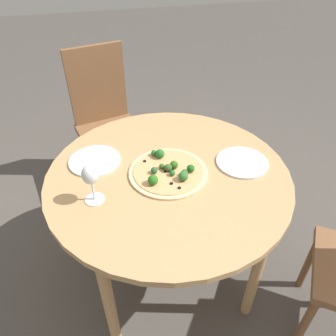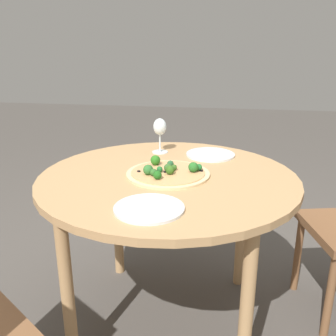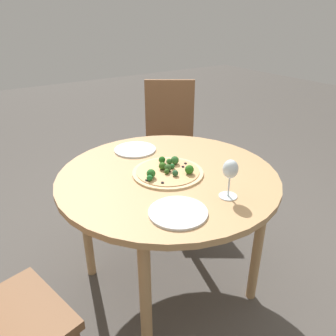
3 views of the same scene
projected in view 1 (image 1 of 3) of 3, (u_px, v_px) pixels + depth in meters
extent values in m
plane|color=#4C4742|center=(168.00, 269.00, 1.89)|extent=(12.00, 12.00, 0.00)
cylinder|color=tan|center=(168.00, 176.00, 1.45)|extent=(1.07, 1.07, 0.03)
cylinder|color=tan|center=(98.00, 196.00, 1.87)|extent=(0.05, 0.05, 0.69)
cylinder|color=tan|center=(109.00, 304.00, 1.36)|extent=(0.05, 0.05, 0.69)
cylinder|color=tan|center=(209.00, 178.00, 1.99)|extent=(0.05, 0.05, 0.69)
cylinder|color=tan|center=(257.00, 272.00, 1.48)|extent=(0.05, 0.05, 0.69)
cylinder|color=brown|center=(309.00, 262.00, 1.69)|extent=(0.04, 0.04, 0.41)
cylinder|color=brown|center=(305.00, 324.00, 1.44)|extent=(0.04, 0.04, 0.41)
cube|color=brown|center=(111.00, 134.00, 2.22)|extent=(0.48, 0.48, 0.04)
cube|color=brown|center=(97.00, 85.00, 2.17)|extent=(0.12, 0.38, 0.52)
cylinder|color=brown|center=(99.00, 181.00, 2.18)|extent=(0.04, 0.04, 0.41)
cylinder|color=brown|center=(146.00, 167.00, 2.30)|extent=(0.04, 0.04, 0.41)
cylinder|color=brown|center=(85.00, 154.00, 2.42)|extent=(0.04, 0.04, 0.41)
cylinder|color=brown|center=(128.00, 142.00, 2.54)|extent=(0.04, 0.04, 0.41)
cylinder|color=#DBBC89|center=(168.00, 172.00, 1.43)|extent=(0.35, 0.35, 0.01)
cylinder|color=tan|center=(168.00, 171.00, 1.43)|extent=(0.31, 0.31, 0.00)
sphere|color=#24632C|center=(172.00, 173.00, 1.40)|extent=(0.02, 0.02, 0.02)
sphere|color=#335B27|center=(168.00, 168.00, 1.42)|extent=(0.03, 0.03, 0.03)
sphere|color=#315E1B|center=(174.00, 165.00, 1.43)|extent=(0.04, 0.04, 0.04)
sphere|color=#28691B|center=(153.00, 180.00, 1.35)|extent=(0.04, 0.04, 0.04)
sphere|color=#265630|center=(154.00, 170.00, 1.41)|extent=(0.03, 0.03, 0.03)
sphere|color=#1F682C|center=(154.00, 153.00, 1.51)|extent=(0.03, 0.03, 0.03)
sphere|color=#325B1F|center=(162.00, 166.00, 1.43)|extent=(0.02, 0.02, 0.02)
sphere|color=#2E662D|center=(183.00, 176.00, 1.37)|extent=(0.04, 0.04, 0.04)
sphere|color=#256525|center=(160.00, 154.00, 1.49)|extent=(0.04, 0.04, 0.04)
sphere|color=#2D5E26|center=(184.00, 173.00, 1.39)|extent=(0.03, 0.03, 0.03)
sphere|color=#1D5A1A|center=(191.00, 168.00, 1.42)|extent=(0.03, 0.03, 0.03)
cylinder|color=black|center=(179.00, 188.00, 1.34)|extent=(0.01, 0.01, 0.00)
cylinder|color=black|center=(145.00, 161.00, 1.48)|extent=(0.01, 0.01, 0.00)
cylinder|color=black|center=(171.00, 172.00, 1.42)|extent=(0.01, 0.01, 0.00)
cylinder|color=black|center=(165.00, 170.00, 1.43)|extent=(0.01, 0.01, 0.00)
cylinder|color=black|center=(156.00, 153.00, 1.53)|extent=(0.01, 0.01, 0.00)
cylinder|color=black|center=(171.00, 183.00, 1.36)|extent=(0.01, 0.01, 0.00)
cylinder|color=silver|center=(95.00, 199.00, 1.31)|extent=(0.08, 0.08, 0.00)
cylinder|color=silver|center=(93.00, 191.00, 1.28)|extent=(0.01, 0.01, 0.09)
ellipsoid|color=silver|center=(90.00, 175.00, 1.23)|extent=(0.07, 0.07, 0.08)
cylinder|color=silver|center=(242.00, 162.00, 1.49)|extent=(0.24, 0.24, 0.01)
cylinder|color=silver|center=(95.00, 161.00, 1.50)|extent=(0.24, 0.24, 0.01)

